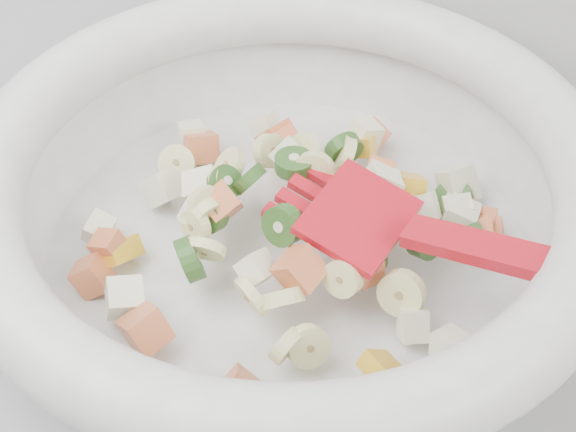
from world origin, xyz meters
The scene contains 1 object.
mixing_bowl centered at (-0.04, 1.49, 0.96)m, with size 0.49×0.40×0.12m.
Camera 1 is at (0.18, 1.16, 1.33)m, focal length 55.00 mm.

